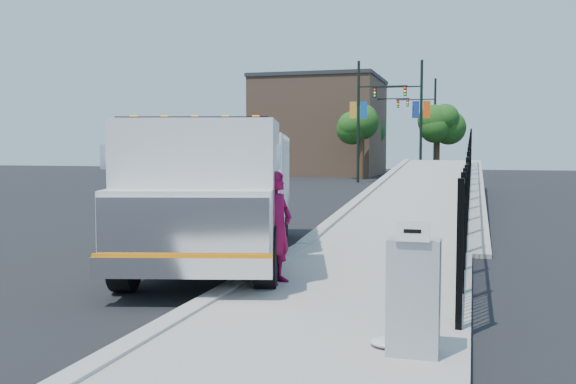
# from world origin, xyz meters

# --- Properties ---
(ground) EXTENTS (120.00, 120.00, 0.00)m
(ground) POSITION_xyz_m (0.00, 0.00, 0.00)
(ground) COLOR black
(ground) RESTS_ON ground
(sidewalk) EXTENTS (3.55, 12.00, 0.12)m
(sidewalk) POSITION_xyz_m (1.93, -2.00, 0.06)
(sidewalk) COLOR #9E998E
(sidewalk) RESTS_ON ground
(curb) EXTENTS (0.30, 12.00, 0.16)m
(curb) POSITION_xyz_m (0.00, -2.00, 0.08)
(curb) COLOR #ADAAA3
(curb) RESTS_ON ground
(ramp) EXTENTS (3.95, 24.06, 3.19)m
(ramp) POSITION_xyz_m (2.12, 16.00, 0.00)
(ramp) COLOR #9E998E
(ramp) RESTS_ON ground
(iron_fence) EXTENTS (0.10, 28.00, 1.80)m
(iron_fence) POSITION_xyz_m (3.55, 12.00, 0.90)
(iron_fence) COLOR black
(iron_fence) RESTS_ON ground
(truck) EXTENTS (4.66, 8.72, 2.85)m
(truck) POSITION_xyz_m (-1.34, 2.25, 1.60)
(truck) COLOR black
(truck) RESTS_ON ground
(worker) EXTENTS (0.56, 0.74, 1.84)m
(worker) POSITION_xyz_m (0.65, -0.08, 1.04)
(worker) COLOR maroon
(worker) RESTS_ON sidewalk
(utility_cabinet) EXTENTS (0.55, 0.40, 1.25)m
(utility_cabinet) POSITION_xyz_m (3.10, -3.10, 0.75)
(utility_cabinet) COLOR gray
(utility_cabinet) RESTS_ON sidewalk
(arrow_sign) EXTENTS (0.35, 0.04, 0.22)m
(arrow_sign) POSITION_xyz_m (3.10, -3.32, 1.48)
(arrow_sign) COLOR white
(arrow_sign) RESTS_ON utility_cabinet
(debris) EXTENTS (0.41, 0.41, 0.10)m
(debris) POSITION_xyz_m (2.81, -2.91, 0.17)
(debris) COLOR silver
(debris) RESTS_ON sidewalk
(light_pole_0) EXTENTS (3.77, 0.22, 8.00)m
(light_pole_0) POSITION_xyz_m (-3.36, 32.21, 4.36)
(light_pole_0) COLOR black
(light_pole_0) RESTS_ON ground
(light_pole_1) EXTENTS (3.78, 0.22, 8.00)m
(light_pole_1) POSITION_xyz_m (0.05, 32.86, 4.36)
(light_pole_1) COLOR black
(light_pole_1) RESTS_ON ground
(light_pole_2) EXTENTS (3.77, 0.22, 8.00)m
(light_pole_2) POSITION_xyz_m (-4.27, 43.18, 4.36)
(light_pole_2) COLOR black
(light_pole_2) RESTS_ON ground
(light_pole_3) EXTENTS (3.78, 0.22, 8.00)m
(light_pole_3) POSITION_xyz_m (0.26, 44.53, 4.36)
(light_pole_3) COLOR black
(light_pole_3) RESTS_ON ground
(tree_0) EXTENTS (2.52, 2.52, 5.26)m
(tree_0) POSITION_xyz_m (-4.11, 36.34, 3.94)
(tree_0) COLOR #382314
(tree_0) RESTS_ON ground
(tree_1) EXTENTS (2.39, 2.39, 5.20)m
(tree_1) POSITION_xyz_m (1.06, 39.94, 3.93)
(tree_1) COLOR #382314
(tree_1) RESTS_ON ground
(tree_2) EXTENTS (3.01, 3.01, 5.51)m
(tree_2) POSITION_xyz_m (-5.39, 46.98, 3.96)
(tree_2) COLOR #382314
(tree_2) RESTS_ON ground
(building) EXTENTS (10.00, 10.00, 8.00)m
(building) POSITION_xyz_m (-9.00, 44.00, 4.00)
(building) COLOR #8C664C
(building) RESTS_ON ground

